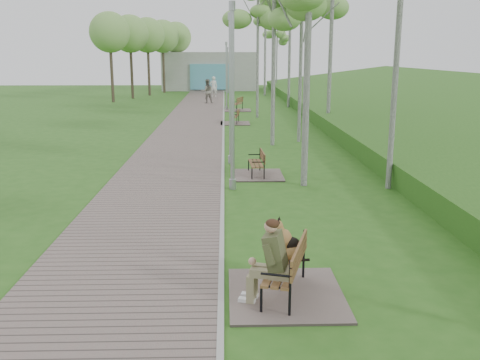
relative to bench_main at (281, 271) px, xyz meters
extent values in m
plane|color=#2A5B1A|center=(-0.97, 0.06, -0.46)|extent=(120.00, 120.00, 0.00)
cube|color=#71625B|center=(-2.72, 21.56, -0.44)|extent=(3.50, 67.00, 0.04)
cube|color=#999993|center=(-0.97, 21.56, -0.43)|extent=(0.10, 67.00, 0.05)
cube|color=#3D7124|center=(11.03, 20.06, -0.46)|extent=(14.00, 70.00, 1.60)
cube|color=#9E9E99|center=(-2.47, 51.06, 1.54)|extent=(10.00, 5.00, 4.00)
cube|color=#53A0B9|center=(-2.47, 48.46, 1.04)|extent=(4.00, 0.20, 2.60)
cube|color=#71625B|center=(0.09, 0.05, -0.44)|extent=(1.86, 2.07, 0.04)
cube|color=brown|center=(0.04, 0.05, 0.01)|extent=(0.88, 1.62, 0.04)
cube|color=brown|center=(0.28, -0.02, 0.29)|extent=(0.47, 1.50, 0.34)
cube|color=#71625B|center=(0.15, 8.84, -0.44)|extent=(1.63, 1.81, 0.04)
cube|color=brown|center=(0.10, 8.84, -0.05)|extent=(0.46, 1.37, 0.04)
cube|color=brown|center=(0.32, 8.84, 0.20)|extent=(0.09, 1.36, 0.30)
cube|color=#71625B|center=(-0.31, 22.03, -0.44)|extent=(1.64, 1.82, 0.04)
cube|color=brown|center=(-0.36, 22.03, -0.05)|extent=(0.55, 1.40, 0.04)
cube|color=brown|center=(-0.15, 22.01, 0.20)|extent=(0.18, 1.36, 0.30)
cube|color=#71625B|center=(-0.02, 29.15, -0.44)|extent=(1.86, 2.06, 0.04)
cube|color=brown|center=(-0.07, 29.15, 0.01)|extent=(0.90, 1.61, 0.04)
cube|color=brown|center=(0.16, 29.07, 0.29)|extent=(0.50, 1.49, 0.34)
cylinder|color=#999BA0|center=(-0.68, 7.10, -0.30)|extent=(0.20, 0.20, 0.30)
cylinder|color=#999BA0|center=(-0.68, 7.10, 2.07)|extent=(0.12, 0.12, 5.06)
cylinder|color=#999BA0|center=(-0.68, 7.10, 4.65)|extent=(0.18, 0.18, 0.25)
cylinder|color=#999BA0|center=(-0.68, 10.77, -0.31)|extent=(0.20, 0.20, 0.30)
cylinder|color=#999BA0|center=(-0.68, 10.77, 2.06)|extent=(0.12, 0.12, 5.03)
cylinder|color=#999BA0|center=(-0.68, 10.77, 4.62)|extent=(0.18, 0.18, 0.25)
cylinder|color=#999BA0|center=(-0.76, 29.71, -0.32)|extent=(0.18, 0.18, 0.27)
cylinder|color=#999BA0|center=(-0.76, 29.71, 1.78)|extent=(0.11, 0.11, 4.47)
cylinder|color=#999BA0|center=(-0.76, 29.71, 4.06)|extent=(0.16, 0.16, 0.22)
cylinder|color=#999BA0|center=(-0.58, 45.97, -0.33)|extent=(0.17, 0.17, 0.26)
cylinder|color=#999BA0|center=(-0.58, 45.97, 1.70)|extent=(0.10, 0.10, 4.31)
cylinder|color=#999BA0|center=(-0.58, 45.97, 3.90)|extent=(0.16, 0.16, 0.22)
imported|color=silver|center=(-1.89, 40.61, 0.48)|extent=(0.71, 0.50, 1.86)
imported|color=gray|center=(-2.28, 34.62, 0.49)|extent=(1.07, 0.93, 1.90)
cylinder|color=silver|center=(1.47, 7.50, 3.23)|extent=(0.19, 0.19, 7.37)
cylinder|color=silver|center=(1.16, 14.77, 3.98)|extent=(0.16, 0.16, 8.87)
cylinder|color=silver|center=(4.55, 20.01, 4.18)|extent=(0.18, 0.18, 9.26)
cylinder|color=silver|center=(2.42, 15.65, 3.54)|extent=(0.19, 0.19, 7.99)
cylinder|color=silver|center=(1.11, 24.98, 3.51)|extent=(0.18, 0.18, 7.94)
ellipsoid|color=#7CAF54|center=(1.11, 24.98, 6.05)|extent=(2.64, 2.64, 3.49)
cylinder|color=silver|center=(3.80, 31.43, 4.84)|extent=(0.18, 0.18, 10.60)
cylinder|color=silver|center=(2.87, 42.68, 4.24)|extent=(0.20, 0.20, 9.39)
ellipsoid|color=#7CAF54|center=(2.87, 42.68, 7.24)|extent=(2.83, 2.83, 4.13)
cylinder|color=silver|center=(4.60, 49.34, 3.13)|extent=(0.15, 0.15, 7.17)
ellipsoid|color=#7CAF54|center=(4.60, 49.34, 5.42)|extent=(2.22, 2.22, 3.15)
camera|label=1|loc=(-0.89, -8.00, 3.40)|focal=40.00mm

